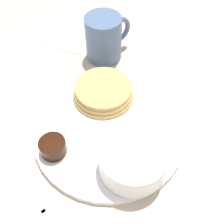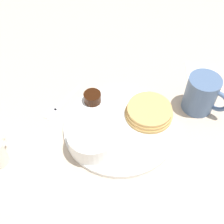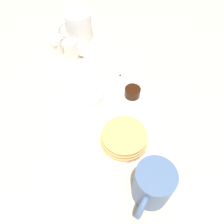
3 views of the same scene
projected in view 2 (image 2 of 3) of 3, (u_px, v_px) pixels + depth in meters
name	position (u px, v px, depth m)	size (l,w,h in m)	color
ground_plane	(120.00, 128.00, 0.70)	(4.00, 4.00, 0.00)	#C6B299
plate	(120.00, 126.00, 0.70)	(0.28, 0.28, 0.01)	white
pancake_stack	(149.00, 112.00, 0.70)	(0.12, 0.12, 0.03)	tan
bowl	(92.00, 138.00, 0.64)	(0.11, 0.11, 0.05)	white
syrup_cup	(92.00, 97.00, 0.73)	(0.05, 0.05, 0.03)	black
butter_ramekin	(82.00, 140.00, 0.64)	(0.05, 0.05, 0.04)	white
coffee_mug	(202.00, 94.00, 0.71)	(0.08, 0.11, 0.10)	slate
fork	(60.00, 105.00, 0.75)	(0.13, 0.08, 0.00)	silver
napkin	(203.00, 77.00, 0.81)	(0.12, 0.09, 0.00)	white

